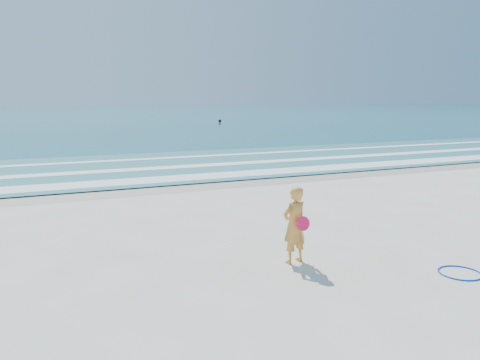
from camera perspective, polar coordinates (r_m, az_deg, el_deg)
name	(u,v)px	position (r m, az deg, el deg)	size (l,w,h in m)	color
ground	(304,272)	(8.65, 7.83, -11.00)	(400.00, 400.00, 0.00)	silver
wet_sand	(171,186)	(16.72, -8.38, -0.77)	(400.00, 2.40, 0.00)	#B2A893
ocean	(56,112)	(112.00, -21.56, 7.69)	(400.00, 190.00, 0.04)	#19727F
shallow	(142,166)	(21.52, -11.90, 1.62)	(400.00, 10.00, 0.01)	#59B7AD
foam_near	(162,179)	(17.95, -9.48, 0.10)	(400.00, 1.40, 0.01)	white
foam_mid	(146,169)	(20.74, -11.44, 1.36)	(400.00, 0.90, 0.01)	white
foam_far	(131,160)	(23.95, -13.12, 2.42)	(400.00, 0.60, 0.01)	white
hoop	(460,273)	(9.34, 25.23, -10.21)	(0.74, 0.74, 0.03)	#0A37C3
buoy	(220,121)	(60.05, -2.47, 7.22)	(0.39, 0.39, 0.39)	black
woman	(294,225)	(8.87, 6.65, -5.46)	(0.60, 0.47, 1.47)	orange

